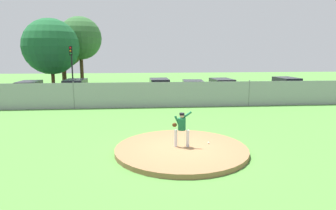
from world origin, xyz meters
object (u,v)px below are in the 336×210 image
Objects in this scene: baseball at (209,143)px; parked_car_navy at (286,88)px; pitcher_youth at (182,126)px; parked_car_champagne at (222,88)px; parked_car_charcoal at (159,89)px; parked_car_white at (193,90)px; parked_car_slate at (76,90)px; traffic_light_near at (72,61)px; traffic_cone_orange at (110,96)px; parked_car_burgundy at (30,91)px.

parked_car_navy is at bearing 53.13° from baseball.
parked_car_navy reaches higher than pitcher_youth.
pitcher_youth is 15.99m from parked_car_champagne.
parked_car_charcoal is 1.06× the size of parked_car_white.
parked_car_slate is 1.05× the size of parked_car_charcoal.
traffic_light_near is at bearing 105.82° from parked_car_slate.
traffic_light_near reaches higher than parked_car_navy.
traffic_cone_orange is (-4.37, 0.12, -0.58)m from parked_car_charcoal.
parked_car_white is at bearing -21.77° from traffic_light_near.
parked_car_champagne reaches higher than baseball.
baseball is at bearing -67.89° from traffic_cone_orange.
parked_car_slate reaches higher than pitcher_youth.
parked_car_slate reaches higher than parked_car_champagne.
parked_car_champagne is at bearing 6.89° from parked_car_charcoal.
traffic_light_near is at bearing 114.87° from pitcher_youth.
traffic_cone_orange is (-16.17, 0.06, -0.58)m from parked_car_navy.
parked_car_burgundy reaches higher than baseball.
parked_car_white is (-2.89, -0.95, -0.02)m from parked_car_champagne.
parked_car_navy is 8.82m from parked_car_white.
pitcher_youth reaches higher than parked_car_white.
parked_car_champagne is 5.96m from parked_car_navy.
parked_car_navy is 20.88m from traffic_light_near.
traffic_light_near is at bearing 165.81° from parked_car_champagne.
parked_car_slate is at bearing 179.30° from parked_car_navy.
baseball is at bearing 13.33° from pitcher_youth.
parked_car_burgundy is 14.11m from parked_car_white.
pitcher_youth is 0.33× the size of parked_car_slate.
parked_car_charcoal is at bearing -179.70° from parked_car_navy.
pitcher_youth is at bearing -166.67° from baseball.
parked_car_navy reaches higher than parked_car_burgundy.
parked_car_navy is 11.80m from parked_car_charcoal.
pitcher_youth is 18.03m from parked_car_burgundy.
parked_car_charcoal is 0.95× the size of parked_car_burgundy.
parked_car_navy is at bearing 0.38° from parked_car_burgundy.
parked_car_burgundy reaches higher than parked_car_champagne.
parked_car_slate is 0.99× the size of parked_car_navy.
pitcher_youth is 0.33× the size of parked_car_navy.
parked_car_slate is at bearing 176.68° from traffic_cone_orange.
parked_car_champagne is 1.05× the size of traffic_light_near.
parked_car_burgundy is at bearing -179.62° from parked_car_navy.
parked_car_white is at bearing -0.63° from parked_car_burgundy.
traffic_light_near is (-8.50, 4.34, 2.36)m from parked_car_charcoal.
pitcher_youth is 0.37× the size of parked_car_white.
pitcher_youth is at bearing -65.13° from traffic_light_near.
pitcher_youth is 15.02m from traffic_cone_orange.
parked_car_charcoal is at bearing 95.45° from baseball.
parked_car_charcoal is at bearing 90.37° from pitcher_youth.
parked_car_navy is (11.71, 14.26, -0.24)m from pitcher_youth.
baseball is 0.02× the size of parked_car_charcoal.
parked_car_charcoal reaches higher than parked_car_burgundy.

